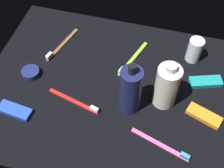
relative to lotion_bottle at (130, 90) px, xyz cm
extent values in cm
cube|color=black|center=(6.71, -4.69, -9.13)|extent=(84.00, 64.00, 1.20)
cylinder|color=#191E4A|center=(0.00, 0.00, -0.19)|extent=(6.44, 6.44, 16.68)
cylinder|color=black|center=(0.00, 0.00, 9.55)|extent=(2.20, 2.20, 2.80)
cylinder|color=silver|center=(-9.82, -5.04, -0.99)|extent=(7.01, 7.01, 15.07)
cylinder|color=silver|center=(-9.82, -5.04, 7.64)|extent=(3.20, 3.20, 2.20)
cylinder|color=silver|center=(-16.76, -24.60, -4.17)|extent=(4.94, 4.94, 8.71)
cube|color=red|center=(17.06, 2.82, -8.08)|extent=(17.75, 5.53, 0.90)
cube|color=white|center=(9.78, 4.64, -7.03)|extent=(2.79, 1.70, 1.20)
cube|color=#8CD133|center=(2.97, -19.11, -8.08)|extent=(7.01, 17.41, 0.90)
cube|color=white|center=(5.42, -12.02, -7.03)|extent=(1.89, 2.82, 1.20)
cube|color=#E55999|center=(-11.26, 10.37, -8.08)|extent=(17.56, 6.42, 0.90)
cube|color=#338CCC|center=(-18.43, 12.57, -7.03)|extent=(2.81, 1.81, 1.20)
cube|color=brown|center=(29.00, -19.18, -8.08)|extent=(6.08, 17.64, 0.90)
cube|color=white|center=(31.05, -11.97, -7.03)|extent=(1.77, 2.80, 1.20)
cube|color=blue|center=(33.03, 10.91, -7.78)|extent=(10.78, 5.13, 1.50)
cube|color=teal|center=(-22.01, -14.99, -7.78)|extent=(11.14, 7.18, 1.50)
cube|color=orange|center=(-22.56, -2.03, -7.78)|extent=(11.14, 7.34, 1.50)
cylinder|color=navy|center=(34.25, -3.64, -7.47)|extent=(5.88, 5.88, 2.12)
camera|label=1|loc=(-7.49, 48.70, 69.74)|focal=47.81mm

